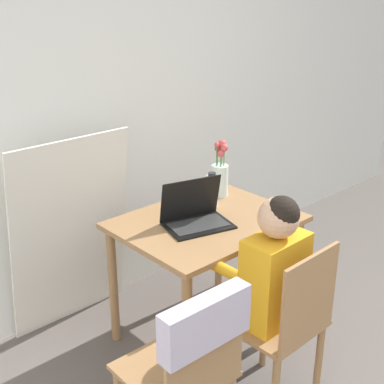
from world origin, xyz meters
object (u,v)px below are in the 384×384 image
at_px(chair_occupied, 283,325).
at_px(flower_vase, 220,175).
at_px(person_seated, 266,274).
at_px(laptop, 195,214).
at_px(chair_spare, 193,354).
at_px(water_bottle, 212,191).

height_order(chair_occupied, flower_vase, flower_vase).
height_order(person_seated, laptop, person_seated).
xyz_separation_m(chair_spare, water_bottle, (0.84, 0.76, 0.23)).
bearing_deg(person_seated, water_bottle, -114.10).
xyz_separation_m(person_seated, water_bottle, (0.27, 0.65, 0.15)).
xyz_separation_m(chair_occupied, laptop, (0.04, 0.65, 0.33)).
xyz_separation_m(chair_occupied, person_seated, (-0.00, 0.11, 0.23)).
bearing_deg(water_bottle, chair_spare, -137.81).
bearing_deg(person_seated, laptop, -96.06).
xyz_separation_m(laptop, flower_vase, (0.38, 0.19, 0.07)).
distance_m(person_seated, flower_vase, 0.86).
xyz_separation_m(laptop, water_bottle, (0.23, 0.11, 0.04)).
bearing_deg(laptop, chair_spare, -117.83).
bearing_deg(flower_vase, chair_spare, -139.48).
distance_m(chair_occupied, person_seated, 0.25).
relative_size(person_seated, laptop, 2.78).
relative_size(person_seated, flower_vase, 3.18).
xyz_separation_m(person_seated, laptop, (0.05, 0.54, 0.11)).
height_order(chair_spare, water_bottle, water_bottle).
bearing_deg(water_bottle, chair_occupied, -109.74).
height_order(flower_vase, water_bottle, flower_vase).
distance_m(person_seated, water_bottle, 0.72).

